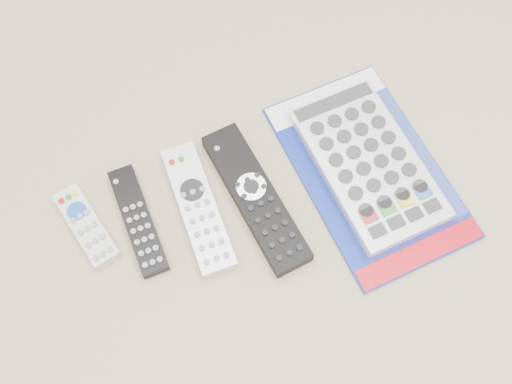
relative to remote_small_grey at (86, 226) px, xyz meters
name	(u,v)px	position (x,y,z in m)	size (l,w,h in m)	color
remote_small_grey	(86,226)	(0.00, 0.00, 0.00)	(0.07, 0.14, 0.02)	silver
remote_slim_black	(138,221)	(0.07, -0.02, 0.00)	(0.04, 0.18, 0.02)	black
remote_silver_dvd	(198,208)	(0.16, -0.04, 0.00)	(0.06, 0.22, 0.02)	silver
remote_large_black	(256,198)	(0.25, -0.06, 0.00)	(0.08, 0.26, 0.03)	black
jumbo_remote_packaged	(369,163)	(0.43, -0.08, 0.01)	(0.22, 0.35, 0.05)	navy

